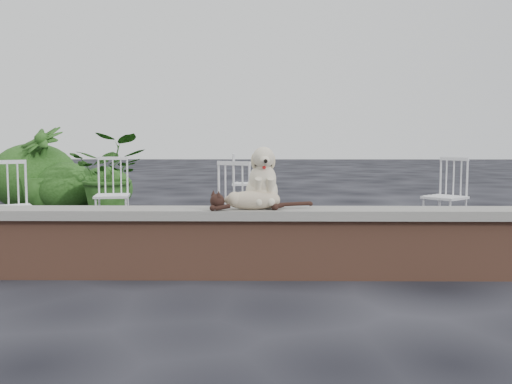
{
  "coord_description": "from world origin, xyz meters",
  "views": [
    {
      "loc": [
        0.77,
        -4.65,
        1.15
      ],
      "look_at": [
        0.72,
        0.2,
        0.7
      ],
      "focal_mm": 39.36,
      "sensor_mm": 36.0,
      "label": 1
    }
  ],
  "objects_px": {
    "chair_b": "(112,194)",
    "chair_a": "(11,206)",
    "chair_c": "(243,206)",
    "chair_d": "(445,196)",
    "potted_plant_b": "(42,169)",
    "chair_e": "(245,183)",
    "potted_plant_a": "(111,174)",
    "dog": "(262,177)",
    "cat": "(252,199)"
  },
  "relations": [
    {
      "from": "chair_e",
      "to": "potted_plant_a",
      "type": "bearing_deg",
      "value": 98.69
    },
    {
      "from": "dog",
      "to": "chair_c",
      "type": "distance_m",
      "value": 1.11
    },
    {
      "from": "chair_e",
      "to": "chair_c",
      "type": "bearing_deg",
      "value": -179.33
    },
    {
      "from": "chair_b",
      "to": "chair_a",
      "type": "bearing_deg",
      "value": -129.51
    },
    {
      "from": "chair_b",
      "to": "chair_a",
      "type": "xyz_separation_m",
      "value": [
        -0.72,
        -1.25,
        0.0
      ]
    },
    {
      "from": "chair_d",
      "to": "potted_plant_b",
      "type": "bearing_deg",
      "value": -152.45
    },
    {
      "from": "chair_e",
      "to": "potted_plant_b",
      "type": "distance_m",
      "value": 3.35
    },
    {
      "from": "chair_d",
      "to": "chair_b",
      "type": "bearing_deg",
      "value": -133.12
    },
    {
      "from": "cat",
      "to": "potted_plant_b",
      "type": "relative_size",
      "value": 0.74
    },
    {
      "from": "chair_d",
      "to": "chair_e",
      "type": "height_order",
      "value": "same"
    },
    {
      "from": "chair_b",
      "to": "cat",
      "type": "bearing_deg",
      "value": -62.78
    },
    {
      "from": "chair_d",
      "to": "potted_plant_b",
      "type": "distance_m",
      "value": 6.28
    },
    {
      "from": "chair_c",
      "to": "chair_e",
      "type": "xyz_separation_m",
      "value": [
        -0.08,
        3.22,
        0.0
      ]
    },
    {
      "from": "dog",
      "to": "chair_c",
      "type": "relative_size",
      "value": 0.56
    },
    {
      "from": "chair_d",
      "to": "chair_b",
      "type": "distance_m",
      "value": 4.14
    },
    {
      "from": "chair_e",
      "to": "potted_plant_b",
      "type": "relative_size",
      "value": 0.68
    },
    {
      "from": "dog",
      "to": "chair_e",
      "type": "height_order",
      "value": "dog"
    },
    {
      "from": "chair_a",
      "to": "potted_plant_b",
      "type": "distance_m",
      "value": 3.54
    },
    {
      "from": "dog",
      "to": "chair_b",
      "type": "height_order",
      "value": "dog"
    },
    {
      "from": "chair_c",
      "to": "chair_e",
      "type": "height_order",
      "value": "same"
    },
    {
      "from": "chair_d",
      "to": "potted_plant_a",
      "type": "relative_size",
      "value": 0.74
    },
    {
      "from": "potted_plant_a",
      "to": "potted_plant_b",
      "type": "relative_size",
      "value": 0.92
    },
    {
      "from": "chair_b",
      "to": "potted_plant_b",
      "type": "height_order",
      "value": "potted_plant_b"
    },
    {
      "from": "potted_plant_b",
      "to": "chair_a",
      "type": "bearing_deg",
      "value": -73.62
    },
    {
      "from": "chair_a",
      "to": "chair_e",
      "type": "xyz_separation_m",
      "value": [
        2.34,
        3.23,
        0.0
      ]
    },
    {
      "from": "chair_a",
      "to": "potted_plant_a",
      "type": "distance_m",
      "value": 2.91
    },
    {
      "from": "chair_d",
      "to": "chair_a",
      "type": "height_order",
      "value": "same"
    },
    {
      "from": "dog",
      "to": "chair_b",
      "type": "bearing_deg",
      "value": 122.45
    },
    {
      "from": "chair_b",
      "to": "potted_plant_a",
      "type": "relative_size",
      "value": 0.74
    },
    {
      "from": "chair_a",
      "to": "chair_c",
      "type": "bearing_deg",
      "value": -30.02
    },
    {
      "from": "cat",
      "to": "potted_plant_a",
      "type": "xyz_separation_m",
      "value": [
        -2.26,
        4.06,
        -0.04
      ]
    },
    {
      "from": "dog",
      "to": "chair_c",
      "type": "height_order",
      "value": "dog"
    },
    {
      "from": "cat",
      "to": "dog",
      "type": "bearing_deg",
      "value": 54.58
    },
    {
      "from": "chair_b",
      "to": "chair_e",
      "type": "distance_m",
      "value": 2.56
    },
    {
      "from": "cat",
      "to": "chair_c",
      "type": "xyz_separation_m",
      "value": [
        -0.11,
        1.18,
        -0.2
      ]
    },
    {
      "from": "cat",
      "to": "chair_c",
      "type": "bearing_deg",
      "value": 88.0
    },
    {
      "from": "chair_e",
      "to": "dog",
      "type": "bearing_deg",
      "value": -177.09
    },
    {
      "from": "chair_d",
      "to": "chair_c",
      "type": "bearing_deg",
      "value": -106.91
    },
    {
      "from": "dog",
      "to": "chair_b",
      "type": "relative_size",
      "value": 0.56
    },
    {
      "from": "dog",
      "to": "chair_b",
      "type": "xyz_separation_m",
      "value": [
        -1.89,
        2.27,
        -0.37
      ]
    },
    {
      "from": "dog",
      "to": "potted_plant_a",
      "type": "distance_m",
      "value": 4.56
    },
    {
      "from": "dog",
      "to": "chair_a",
      "type": "relative_size",
      "value": 0.56
    },
    {
      "from": "chair_c",
      "to": "chair_b",
      "type": "bearing_deg",
      "value": -7.81
    },
    {
      "from": "chair_d",
      "to": "potted_plant_b",
      "type": "height_order",
      "value": "potted_plant_b"
    },
    {
      "from": "dog",
      "to": "chair_a",
      "type": "distance_m",
      "value": 2.82
    },
    {
      "from": "chair_c",
      "to": "potted_plant_b",
      "type": "distance_m",
      "value": 4.8
    },
    {
      "from": "chair_c",
      "to": "potted_plant_b",
      "type": "bearing_deg",
      "value": -16.38
    },
    {
      "from": "chair_a",
      "to": "potted_plant_b",
      "type": "bearing_deg",
      "value": 76.03
    },
    {
      "from": "dog",
      "to": "chair_c",
      "type": "bearing_deg",
      "value": 93.13
    },
    {
      "from": "chair_a",
      "to": "potted_plant_a",
      "type": "bearing_deg",
      "value": 54.4
    }
  ]
}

